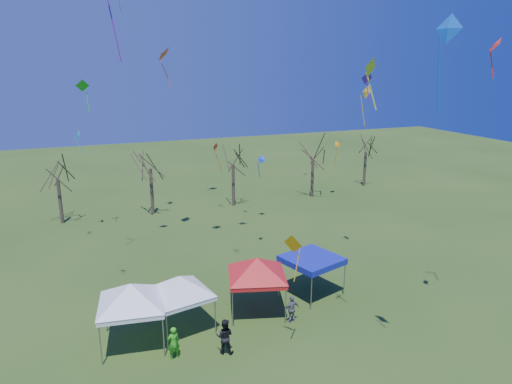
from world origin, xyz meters
The scene contains 25 objects.
ground centered at (0.00, 0.00, 0.00)m, with size 140.00×140.00×0.00m, color #2B4917.
tree_1 centered at (-10.77, 24.65, 5.79)m, with size 3.42×3.42×7.54m.
tree_2 centered at (-2.37, 24.38, 6.29)m, with size 3.71×3.71×8.18m.
tree_3 centered at (6.03, 24.04, 6.08)m, with size 3.59×3.59×7.91m.
tree_4 centered at (15.36, 24.00, 6.06)m, with size 3.58×3.58×7.89m.
tree_5 centered at (23.72, 26.07, 5.73)m, with size 3.39×3.39×7.46m.
tent_white_west centered at (-6.92, 2.32, 3.26)m, with size 4.53×4.53×4.04m.
tent_white_mid centered at (-4.28, 2.79, 3.03)m, with size 4.17×4.17×3.75m.
tent_red centered at (0.35, 3.00, 3.25)m, with size 4.39×4.39×4.03m.
tent_blue centered at (4.48, 3.88, 2.32)m, with size 4.00×4.00×2.52m.
person_grey centered at (1.79, 1.18, 0.82)m, with size 0.96×0.40×1.63m, color slate.
person_dark centered at (-2.69, -0.20, 0.94)m, with size 0.92×0.71×1.89m, color black.
person_green centered at (-5.21, 0.32, 0.87)m, with size 0.63×0.42×1.74m, color green.
kite_25 centered at (6.87, 2.60, 13.58)m, with size 0.81×0.45×1.75m.
kite_17 centered at (10.18, 7.34, 12.46)m, with size 0.56×0.94×2.89m.
kite_27 centered at (3.78, -2.05, 14.17)m, with size 1.00×0.81×2.38m.
kite_19 centered at (6.84, 18.27, 5.94)m, with size 0.84×0.78×2.10m.
kite_12 centered at (17.78, 22.99, 5.92)m, with size 0.93×0.69×2.61m.
kite_5 centered at (4.50, -5.79, 15.53)m, with size 0.57×1.14×3.64m.
kite_11 centered at (-2.03, 16.29, 15.14)m, with size 1.52×1.71×3.03m.
kite_2 centered at (-7.91, 20.02, 12.74)m, with size 1.15×0.70×2.71m.
kite_13 centered at (-8.60, 20.90, 8.73)m, with size 0.64×0.89×2.26m.
kite_22 centered at (3.70, 22.41, 6.63)m, with size 1.08×1.07×3.01m.
kite_9 centered at (10.26, -2.81, 15.21)m, with size 0.77×0.90×1.95m.
kite_1 centered at (0.50, -1.40, 5.97)m, with size 0.81×1.03×2.35m.
Camera 1 is at (-8.69, -19.80, 14.24)m, focal length 32.00 mm.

